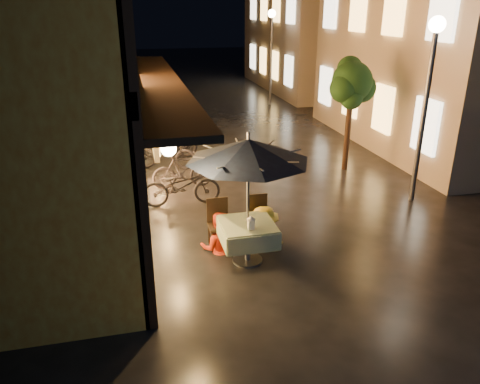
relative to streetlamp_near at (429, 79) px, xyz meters
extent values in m
plane|color=black|center=(-3.00, -2.00, -2.92)|extent=(90.00, 90.00, 0.00)
cube|color=#C96C1F|center=(-8.75, 2.00, 0.58)|extent=(4.50, 11.00, 7.00)
cube|color=black|center=(-6.47, 2.00, 0.38)|extent=(0.12, 11.00, 0.35)
cube|color=black|center=(-5.90, 2.00, -0.17)|extent=(1.20, 10.50, 0.12)
cube|color=#FFBC59|center=(-6.44, -1.50, -1.52)|extent=(0.10, 2.20, 2.40)
cube|color=#FFBC59|center=(-6.44, 2.00, -1.52)|extent=(0.10, 2.20, 2.40)
cube|color=#FFBC59|center=(-6.44, 5.50, -1.52)|extent=(0.10, 2.20, 2.40)
cube|color=#9E9178|center=(4.50, 4.50, 0.33)|extent=(7.00, 9.00, 6.50)
cube|color=#FFBC59|center=(0.95, 1.20, -1.42)|extent=(0.10, 1.00, 1.40)
cube|color=#FFBC59|center=(0.95, 1.20, 1.38)|extent=(0.10, 1.00, 1.40)
cube|color=#FFBC59|center=(0.95, 3.40, -1.42)|extent=(0.10, 1.00, 1.40)
cube|color=#FFBC59|center=(0.95, 3.40, 1.38)|extent=(0.10, 1.00, 1.40)
cube|color=#FFBC59|center=(0.95, 5.60, -1.42)|extent=(0.10, 1.00, 1.40)
cube|color=#FFBC59|center=(0.95, 5.60, 1.38)|extent=(0.10, 1.00, 1.40)
cube|color=#FFBC59|center=(0.95, 7.80, -1.42)|extent=(0.10, 1.00, 1.40)
cube|color=#FFBC59|center=(0.95, 7.80, 1.38)|extent=(0.10, 1.00, 1.40)
cube|color=#9E9178|center=(4.50, 16.00, 0.58)|extent=(7.00, 10.00, 7.00)
cube|color=#FFBC59|center=(0.95, 12.20, -1.42)|extent=(0.10, 1.00, 1.40)
cube|color=#FFBC59|center=(0.95, 12.20, 1.38)|extent=(0.10, 1.00, 1.40)
cube|color=#FFBC59|center=(0.95, 14.40, -1.42)|extent=(0.10, 1.00, 1.40)
cube|color=#FFBC59|center=(0.95, 14.40, 1.38)|extent=(0.10, 1.00, 1.40)
cube|color=#FFBC59|center=(0.95, 16.60, -1.42)|extent=(0.10, 1.00, 1.40)
cube|color=#FFBC59|center=(0.95, 16.60, 1.38)|extent=(0.10, 1.00, 1.40)
cube|color=#FFBC59|center=(0.95, 18.80, -1.42)|extent=(0.10, 1.00, 1.40)
cube|color=#FFBC59|center=(0.95, 18.80, 1.38)|extent=(0.10, 1.00, 1.40)
cylinder|color=black|center=(-0.60, 2.50, -1.82)|extent=(0.16, 0.16, 2.20)
sphere|color=black|center=(-0.60, 2.50, -0.42)|extent=(1.10, 1.10, 1.10)
sphere|color=black|center=(-0.25, 2.60, -0.62)|extent=(0.80, 0.80, 0.80)
sphere|color=black|center=(-0.90, 2.35, -0.57)|extent=(0.76, 0.76, 0.76)
sphere|color=black|center=(-0.55, 2.80, -0.12)|extent=(0.70, 0.70, 0.70)
sphere|color=black|center=(-0.70, 2.25, -0.82)|extent=(0.60, 0.60, 0.60)
cylinder|color=#59595E|center=(0.00, 0.00, -0.92)|extent=(0.12, 0.12, 4.00)
sphere|color=#FFE6C0|center=(0.00, 0.00, 1.13)|extent=(0.36, 0.36, 0.36)
cylinder|color=#59595E|center=(0.00, 12.00, -0.92)|extent=(0.12, 0.12, 4.00)
sphere|color=#FFE6C0|center=(0.00, 12.00, 1.13)|extent=(0.36, 0.36, 0.36)
cylinder|color=#59595E|center=(-4.62, -1.90, -2.56)|extent=(0.10, 0.10, 0.72)
cylinder|color=#59595E|center=(-4.62, -1.90, -2.90)|extent=(0.56, 0.56, 0.04)
cube|color=#26502E|center=(-4.62, -1.90, -2.17)|extent=(0.95, 0.95, 0.06)
cube|color=#26502E|center=(-4.14, -1.90, -2.33)|extent=(0.04, 0.95, 0.33)
cube|color=#26502E|center=(-5.09, -1.90, -2.33)|extent=(0.04, 0.95, 0.33)
cube|color=#26502E|center=(-4.62, -1.43, -2.33)|extent=(0.95, 0.04, 0.33)
cube|color=#26502E|center=(-4.62, -2.38, -2.33)|extent=(0.95, 0.04, 0.33)
cylinder|color=#59595E|center=(-4.62, -1.90, -1.77)|extent=(0.05, 0.05, 2.30)
cone|color=black|center=(-4.62, -1.90, -0.77)|extent=(2.16, 2.16, 0.39)
cylinder|color=#59595E|center=(-4.62, -1.90, -0.52)|extent=(0.06, 0.06, 0.12)
cube|color=black|center=(-5.02, -1.25, -2.47)|extent=(0.42, 0.42, 0.05)
cube|color=black|center=(-5.02, -1.06, -2.22)|extent=(0.42, 0.04, 0.55)
cylinder|color=black|center=(-5.20, -1.43, -2.70)|extent=(0.04, 0.04, 0.43)
cylinder|color=black|center=(-4.84, -1.43, -2.70)|extent=(0.04, 0.04, 0.43)
cylinder|color=black|center=(-5.20, -1.07, -2.70)|extent=(0.04, 0.04, 0.43)
cylinder|color=black|center=(-4.84, -1.07, -2.70)|extent=(0.04, 0.04, 0.43)
cube|color=black|center=(-4.22, -1.25, -2.47)|extent=(0.42, 0.42, 0.05)
cube|color=black|center=(-4.22, -1.06, -2.22)|extent=(0.42, 0.04, 0.55)
cylinder|color=black|center=(-4.40, -1.43, -2.70)|extent=(0.04, 0.04, 0.43)
cylinder|color=black|center=(-4.04, -1.43, -2.70)|extent=(0.04, 0.04, 0.43)
cylinder|color=black|center=(-4.40, -1.07, -2.70)|extent=(0.04, 0.04, 0.43)
cylinder|color=black|center=(-4.04, -1.07, -2.70)|extent=(0.04, 0.04, 0.43)
cube|color=white|center=(-4.62, -2.14, -2.05)|extent=(0.11, 0.11, 0.18)
cube|color=#FFD88C|center=(-4.62, -2.14, -2.06)|extent=(0.07, 0.07, 0.12)
cone|color=white|center=(-4.62, -2.14, -1.92)|extent=(0.16, 0.16, 0.07)
imported|color=red|center=(-5.05, -1.33, -2.16)|extent=(0.83, 0.71, 1.51)
imported|color=yellow|center=(-4.16, -1.38, -2.12)|extent=(1.12, 0.76, 1.59)
imported|color=black|center=(-5.49, 1.00, -2.43)|extent=(1.86, 0.69, 0.97)
imported|color=black|center=(-5.32, 2.11, -2.44)|extent=(1.60, 0.49, 0.95)
imported|color=black|center=(-5.63, 3.76, -2.46)|extent=(1.86, 1.08, 0.92)
imported|color=black|center=(-5.42, 4.77, -2.40)|extent=(1.77, 0.69, 1.03)
imported|color=black|center=(-5.82, 4.84, -2.45)|extent=(1.86, 0.90, 0.94)
imported|color=black|center=(-5.51, 6.82, -2.44)|extent=(1.64, 0.91, 0.95)
camera|label=1|loc=(-6.51, -9.27, 1.54)|focal=35.00mm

